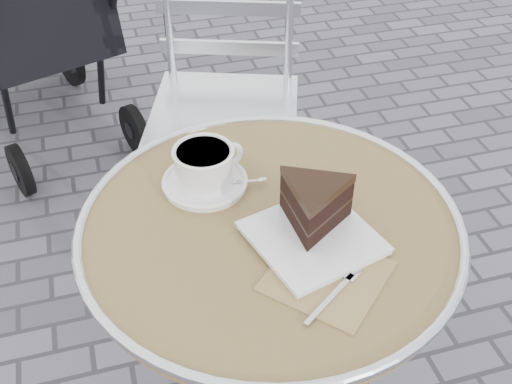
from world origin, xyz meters
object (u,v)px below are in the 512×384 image
object	(u,v)px
cake_plate_set	(314,212)
bistro_chair	(227,66)
cafe_table	(269,283)
cappuccino_set	(205,170)
baby_stroller	(18,10)

from	to	relation	value
cake_plate_set	bistro_chair	world-z (taller)	bistro_chair
cafe_table	cappuccino_set	world-z (taller)	cappuccino_set
cake_plate_set	cafe_table	bearing A→B (deg)	129.73
cake_plate_set	baby_stroller	xyz separation A→B (m)	(-0.56, 1.68, -0.27)
cappuccino_set	baby_stroller	xyz separation A→B (m)	(-0.40, 1.49, -0.26)
bistro_chair	baby_stroller	world-z (taller)	baby_stroller
cafe_table	baby_stroller	xyz separation A→B (m)	(-0.49, 1.64, -0.06)
cake_plate_set	cappuccino_set	bearing A→B (deg)	114.42
cafe_table	baby_stroller	size ratio (longest dim) A/B	0.62
cafe_table	cake_plate_set	xyz separation A→B (m)	(0.07, -0.05, 0.21)
cafe_table	baby_stroller	world-z (taller)	baby_stroller
baby_stroller	cake_plate_set	bearing A→B (deg)	-90.67
cake_plate_set	baby_stroller	world-z (taller)	baby_stroller
cafe_table	cappuccino_set	distance (m)	0.26
baby_stroller	cafe_table	bearing A→B (deg)	-92.28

